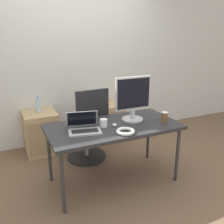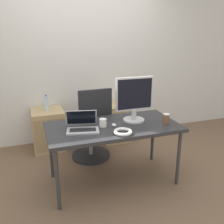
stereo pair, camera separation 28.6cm
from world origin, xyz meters
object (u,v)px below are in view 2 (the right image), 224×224
(cable_coil, at_px, (123,132))
(cabinet_left, at_px, (49,129))
(cabinet_right, at_px, (115,122))
(water_bottle, at_px, (46,103))
(coffee_cup_white, at_px, (103,123))
(coffee_cup_brown, at_px, (166,119))
(laptop_center, at_px, (82,126))
(office_chair, at_px, (92,133))
(mouse, at_px, (114,125))
(monitor, at_px, (134,100))

(cable_coil, bearing_deg, cabinet_left, 115.17)
(cabinet_right, distance_m, cable_coil, 1.55)
(water_bottle, bearing_deg, cable_coil, -64.87)
(coffee_cup_white, height_order, coffee_cup_brown, coffee_cup_brown)
(laptop_center, height_order, coffee_cup_brown, laptop_center)
(office_chair, height_order, cabinet_right, office_chair)
(office_chair, xyz_separation_m, cable_coil, (0.12, -0.88, 0.35))
(water_bottle, xyz_separation_m, mouse, (0.65, -1.21, 0.01))
(laptop_center, bearing_deg, water_bottle, 103.54)
(cabinet_left, height_order, monitor, monitor)
(monitor, bearing_deg, cabinet_left, 130.46)
(cabinet_left, height_order, coffee_cup_brown, coffee_cup_brown)
(mouse, bearing_deg, cabinet_right, 70.00)
(office_chair, relative_size, monitor, 2.00)
(cabinet_right, bearing_deg, cabinet_left, 180.00)
(cabinet_left, distance_m, coffee_cup_white, 1.36)
(cabinet_left, bearing_deg, cable_coil, -64.83)
(cabinet_left, height_order, laptop_center, laptop_center)
(mouse, xyz_separation_m, coffee_cup_white, (-0.12, 0.04, 0.03))
(cabinet_left, bearing_deg, laptop_center, -76.43)
(office_chair, xyz_separation_m, coffee_cup_white, (-0.02, -0.62, 0.38))
(water_bottle, relative_size, laptop_center, 0.62)
(laptop_center, xyz_separation_m, coffee_cup_white, (0.24, 0.03, 0.00))
(cabinet_left, distance_m, cable_coil, 1.64)
(cabinet_left, relative_size, monitor, 1.17)
(laptop_center, bearing_deg, mouse, -1.38)
(laptop_center, relative_size, coffee_cup_white, 4.09)
(laptop_center, bearing_deg, cable_coil, -31.72)
(water_bottle, xyz_separation_m, cable_coil, (0.67, -1.43, 0.01))
(cabinet_left, relative_size, mouse, 8.96)
(laptop_center, xyz_separation_m, cable_coil, (0.38, -0.24, -0.03))
(mouse, distance_m, coffee_cup_white, 0.13)
(laptop_center, height_order, monitor, monitor)
(cabinet_right, relative_size, coffee_cup_brown, 5.19)
(coffee_cup_brown, bearing_deg, cabinet_left, 133.65)
(office_chair, height_order, laptop_center, office_chair)
(mouse, bearing_deg, laptop_center, 178.62)
(coffee_cup_brown, bearing_deg, cable_coil, -169.05)
(cabinet_right, bearing_deg, coffee_cup_brown, -82.74)
(office_chair, bearing_deg, coffee_cup_white, -92.09)
(monitor, bearing_deg, coffee_cup_brown, -34.18)
(cabinet_right, height_order, mouse, mouse)
(water_bottle, relative_size, cable_coil, 1.18)
(coffee_cup_brown, relative_size, cable_coil, 0.60)
(laptop_center, distance_m, cable_coil, 0.45)
(office_chair, height_order, mouse, office_chair)
(monitor, bearing_deg, water_bottle, 130.40)
(office_chair, bearing_deg, laptop_center, -112.30)
(cabinet_left, distance_m, monitor, 1.60)
(cabinet_right, distance_m, monitor, 1.30)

